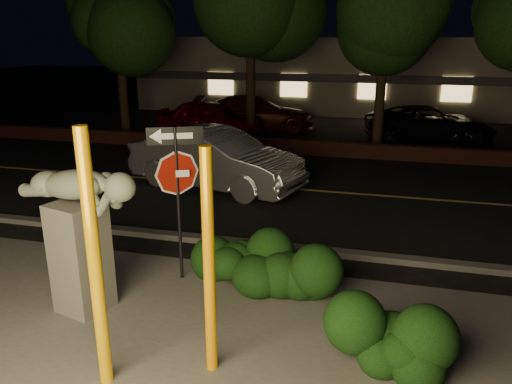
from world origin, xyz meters
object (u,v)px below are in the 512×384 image
Objects in this scene: signpost at (177,174)px; sculpture at (79,223)px; silver_sedan at (215,159)px; yellow_pole_right at (209,265)px; parked_car_dark at (429,124)px; parked_car_red at (211,118)px; yellow_pole_left at (95,264)px; parked_car_darkred at (255,113)px.

signpost is 1.75m from sculpture.
sculpture is at bearing -162.33° from silver_sedan.
yellow_pole_right is 16.28m from parked_car_dark.
parked_car_dark is at bearing 83.20° from sculpture.
parked_car_dark is at bearing 76.91° from yellow_pole_right.
signpost is 1.15× the size of sculpture.
silver_sedan is at bearing -165.59° from parked_car_red.
sculpture is 0.47× the size of silver_sedan.
parked_car_red is 8.93m from parked_car_dark.
signpost reaches higher than silver_sedan.
parked_car_dark is at bearing -88.16° from parked_car_red.
signpost is at bearing 93.17° from yellow_pole_left.
signpost is 0.54× the size of parked_car_dark.
yellow_pole_left is 8.34m from silver_sedan.
parked_car_dark is at bearing 46.02° from signpost.
signpost is at bearing 67.72° from sculpture.
silver_sedan is at bearing 78.91° from signpost.
yellow_pole_right reaches higher than parked_car_dark.
parked_car_darkred is (-1.13, 8.74, -0.06)m from silver_sedan.
parked_car_dark is at bearing 73.43° from yellow_pole_left.
parked_car_red is (-3.81, 12.37, -1.16)m from signpost.
yellow_pole_right is at bearing -166.63° from parked_car_red.
parked_car_red is at bearing 89.18° from parked_car_dark.
parked_car_darkred is (-2.49, 16.92, -0.84)m from yellow_pole_left.
yellow_pole_left is at bearing 154.68° from parked_car_dark.
parked_car_darkred is at bearing 77.19° from parked_car_dark.
silver_sedan reaches higher than parked_car_dark.
sculpture is at bearing 149.16° from parked_car_dark.
yellow_pole_right is 2.54m from sculpture.
sculpture is 16.14m from parked_car_dark.
yellow_pole_right is at bearing 25.09° from yellow_pole_left.
yellow_pole_left is 17.13m from parked_car_darkred.
parked_car_red and parked_car_darkred have the same top height.
yellow_pole_left is 0.64× the size of parked_car_dark.
yellow_pole_right is 0.65× the size of parked_car_red.
yellow_pole_left reaches higher than parked_car_darkred.
yellow_pole_left is 0.61× the size of parked_car_darkred.
yellow_pole_right reaches higher than parked_car_darkred.
sculpture is (-1.03, -1.34, -0.47)m from signpost.
yellow_pole_left is 1.09× the size of yellow_pole_right.
silver_sedan is 0.95× the size of parked_car_darkred.
yellow_pole_right reaches higher than signpost.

